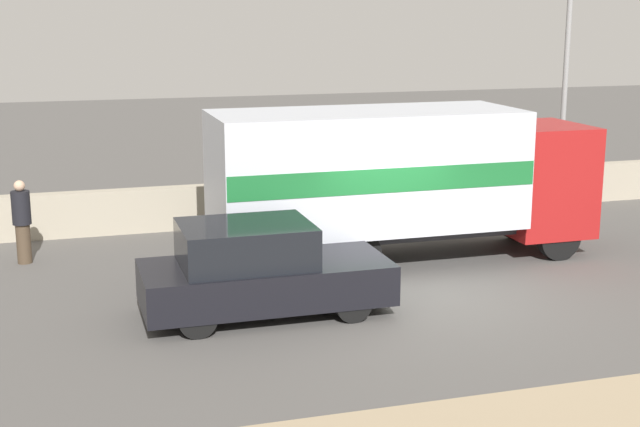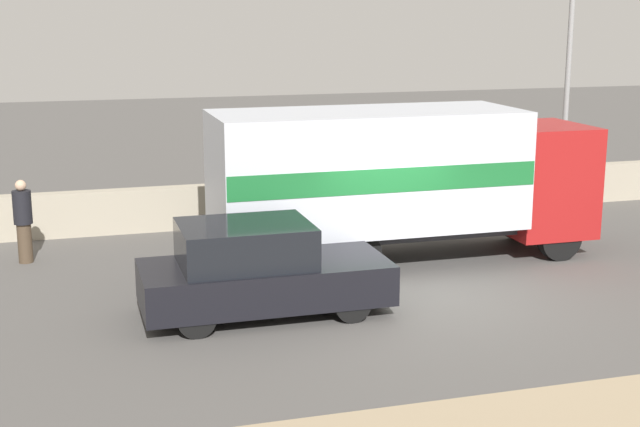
{
  "view_description": "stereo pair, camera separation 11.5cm",
  "coord_description": "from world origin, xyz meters",
  "px_view_note": "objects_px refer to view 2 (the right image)",
  "views": [
    {
      "loc": [
        -6.1,
        -14.65,
        5.21
      ],
      "look_at": [
        -1.37,
        1.13,
        1.44
      ],
      "focal_mm": 50.0,
      "sensor_mm": 36.0,
      "label": 1
    },
    {
      "loc": [
        -5.98,
        -14.68,
        5.21
      ],
      "look_at": [
        -1.37,
        1.13,
        1.44
      ],
      "focal_mm": 50.0,
      "sensor_mm": 36.0,
      "label": 2
    }
  ],
  "objects_px": {
    "car_hatchback": "(259,271)",
    "street_lamp": "(569,53)",
    "pedestrian": "(23,220)",
    "box_truck": "(396,175)"
  },
  "relations": [
    {
      "from": "street_lamp",
      "to": "car_hatchback",
      "type": "bearing_deg",
      "value": -148.21
    },
    {
      "from": "car_hatchback",
      "to": "pedestrian",
      "type": "bearing_deg",
      "value": 131.02
    },
    {
      "from": "street_lamp",
      "to": "car_hatchback",
      "type": "height_order",
      "value": "street_lamp"
    },
    {
      "from": "box_truck",
      "to": "pedestrian",
      "type": "relative_size",
      "value": 4.58
    },
    {
      "from": "car_hatchback",
      "to": "pedestrian",
      "type": "height_order",
      "value": "pedestrian"
    },
    {
      "from": "street_lamp",
      "to": "box_truck",
      "type": "xyz_separation_m",
      "value": [
        -5.96,
        -3.3,
        -2.29
      ]
    },
    {
      "from": "box_truck",
      "to": "pedestrian",
      "type": "height_order",
      "value": "box_truck"
    },
    {
      "from": "pedestrian",
      "to": "car_hatchback",
      "type": "bearing_deg",
      "value": -48.98
    },
    {
      "from": "car_hatchback",
      "to": "street_lamp",
      "type": "bearing_deg",
      "value": 31.79
    },
    {
      "from": "box_truck",
      "to": "pedestrian",
      "type": "distance_m",
      "value": 7.86
    }
  ]
}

